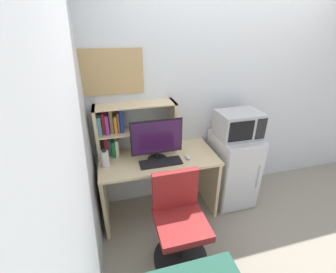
# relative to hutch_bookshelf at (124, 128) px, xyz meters

# --- Properties ---
(wall_back) EXTENTS (6.40, 0.04, 2.60)m
(wall_back) POSITION_rel_hutch_bookshelf_xyz_m (1.64, 0.13, 0.24)
(wall_back) COLOR silver
(wall_back) RESTS_ON ground_plane
(wall_left) EXTENTS (0.04, 4.40, 2.60)m
(wall_left) POSITION_rel_hutch_bookshelf_xyz_m (-0.38, -1.49, 0.24)
(wall_left) COLOR silver
(wall_left) RESTS_ON ground_plane
(desk) EXTENTS (1.27, 0.61, 0.77)m
(desk) POSITION_rel_hutch_bookshelf_xyz_m (0.33, -0.20, -0.53)
(desk) COLOR beige
(desk) RESTS_ON ground_plane
(hutch_bookshelf) EXTENTS (0.86, 0.24, 0.56)m
(hutch_bookshelf) POSITION_rel_hutch_bookshelf_xyz_m (0.00, 0.00, 0.00)
(hutch_bookshelf) COLOR beige
(hutch_bookshelf) RESTS_ON desk
(monitor) EXTENTS (0.53, 0.21, 0.45)m
(monitor) POSITION_rel_hutch_bookshelf_xyz_m (0.30, -0.25, -0.06)
(monitor) COLOR black
(monitor) RESTS_ON desk
(keyboard) EXTENTS (0.44, 0.15, 0.02)m
(keyboard) POSITION_rel_hutch_bookshelf_xyz_m (0.32, -0.33, -0.29)
(keyboard) COLOR black
(keyboard) RESTS_ON desk
(computer_mouse) EXTENTS (0.05, 0.09, 0.04)m
(computer_mouse) POSITION_rel_hutch_bookshelf_xyz_m (0.63, -0.31, -0.28)
(computer_mouse) COLOR silver
(computer_mouse) RESTS_ON desk
(water_bottle) EXTENTS (0.08, 0.08, 0.19)m
(water_bottle) POSITION_rel_hutch_bookshelf_xyz_m (-0.22, -0.23, -0.21)
(water_bottle) COLOR silver
(water_bottle) RESTS_ON desk
(mini_fridge) EXTENTS (0.48, 0.56, 0.89)m
(mini_fridge) POSITION_rel_hutch_bookshelf_xyz_m (1.26, -0.19, -0.62)
(mini_fridge) COLOR silver
(mini_fridge) RESTS_ON ground_plane
(microwave) EXTENTS (0.48, 0.36, 0.30)m
(microwave) POSITION_rel_hutch_bookshelf_xyz_m (1.26, -0.19, -0.02)
(microwave) COLOR #ADADB2
(microwave) RESTS_ON mini_fridge
(desk_chair) EXTENTS (0.52, 0.52, 0.89)m
(desk_chair) POSITION_rel_hutch_bookshelf_xyz_m (0.38, -0.82, -0.68)
(desk_chair) COLOR black
(desk_chair) RESTS_ON ground_plane
(wall_corkboard) EXTENTS (0.70, 0.02, 0.44)m
(wall_corkboard) POSITION_rel_hutch_bookshelf_xyz_m (-0.10, 0.10, 0.57)
(wall_corkboard) COLOR tan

